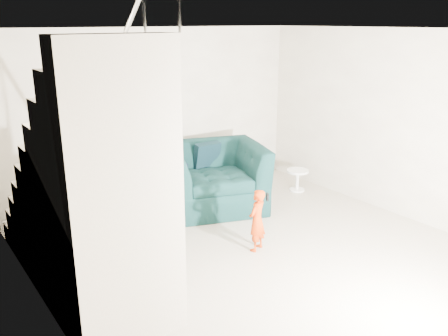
{
  "coord_description": "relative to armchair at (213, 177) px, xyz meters",
  "views": [
    {
      "loc": [
        -3.48,
        -3.85,
        2.8
      ],
      "look_at": [
        0.15,
        1.2,
        0.85
      ],
      "focal_mm": 38.0,
      "sensor_mm": 36.0,
      "label": 1
    }
  ],
  "objects": [
    {
      "name": "phone",
      "position": [
        -0.26,
        -1.57,
        0.21
      ],
      "size": [
        0.04,
        0.05,
        0.1
      ],
      "primitive_type": "cube",
      "rotation": [
        0.0,
        0.0,
        -0.36
      ],
      "color": "black",
      "rests_on": "toddler"
    },
    {
      "name": "floor",
      "position": [
        -0.42,
        -1.86,
        -0.49
      ],
      "size": [
        5.5,
        5.5,
        0.0
      ],
      "primitive_type": "plane",
      "color": "tan",
      "rests_on": "ground"
    },
    {
      "name": "side_table",
      "position": [
        1.58,
        -0.23,
        -0.24
      ],
      "size": [
        0.37,
        0.37,
        0.37
      ],
      "color": "white",
      "rests_on": "floor"
    },
    {
      "name": "ceiling",
      "position": [
        -0.42,
        -1.86,
        2.21
      ],
      "size": [
        5.5,
        5.5,
        0.0
      ],
      "primitive_type": "plane",
      "rotation": [
        3.14,
        0.0,
        0.0
      ],
      "color": "silver",
      "rests_on": "back_wall"
    },
    {
      "name": "toddler",
      "position": [
        -0.38,
        -1.52,
        -0.09
      ],
      "size": [
        0.35,
        0.3,
        0.81
      ],
      "primitive_type": "imported",
      "rotation": [
        0.0,
        0.0,
        3.56
      ],
      "color": "#9B1905",
      "rests_on": "floor"
    },
    {
      "name": "armchair",
      "position": [
        0.0,
        0.0,
        0.0
      ],
      "size": [
        1.86,
        1.74,
        0.98
      ],
      "primitive_type": "imported",
      "rotation": [
        0.0,
        0.0,
        -0.33
      ],
      "color": "black",
      "rests_on": "floor"
    },
    {
      "name": "staircase",
      "position": [
        -2.42,
        -1.31,
        0.46
      ],
      "size": [
        1.02,
        3.03,
        3.62
      ],
      "color": "#ADA089",
      "rests_on": "floor"
    },
    {
      "name": "back_wall",
      "position": [
        -0.42,
        0.89,
        0.86
      ],
      "size": [
        5.0,
        0.0,
        5.0
      ],
      "primitive_type": "plane",
      "rotation": [
        1.57,
        0.0,
        0.0
      ],
      "color": "#A59887",
      "rests_on": "floor"
    },
    {
      "name": "right_wall",
      "position": [
        2.08,
        -1.86,
        0.86
      ],
      "size": [
        0.0,
        5.5,
        5.5
      ],
      "primitive_type": "plane",
      "rotation": [
        1.57,
        0.0,
        -1.57
      ],
      "color": "#A59887",
      "rests_on": "floor"
    },
    {
      "name": "cushion",
      "position": [
        0.12,
        0.35,
        0.25
      ],
      "size": [
        0.43,
        0.21,
        0.43
      ],
      "primitive_type": "cube",
      "rotation": [
        0.21,
        0.0,
        0.0
      ],
      "color": "black",
      "rests_on": "armchair"
    },
    {
      "name": "left_wall",
      "position": [
        -2.92,
        -1.86,
        0.86
      ],
      "size": [
        0.0,
        5.5,
        5.5
      ],
      "primitive_type": "plane",
      "rotation": [
        1.57,
        0.0,
        1.57
      ],
      "color": "#A59887",
      "rests_on": "floor"
    },
    {
      "name": "throw",
      "position": [
        -0.64,
        -0.04,
        0.13
      ],
      "size": [
        0.05,
        0.47,
        0.52
      ],
      "primitive_type": "cube",
      "color": "black",
      "rests_on": "armchair"
    }
  ]
}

